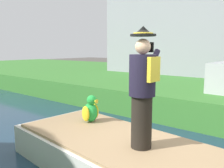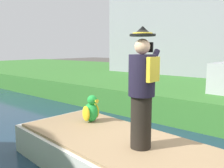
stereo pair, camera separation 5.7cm
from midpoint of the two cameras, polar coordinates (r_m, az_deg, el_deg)
boat at (r=4.32m, az=1.03°, el=-16.66°), size 2.20×4.35×0.61m
person_pirate at (r=3.62m, az=6.88°, el=-1.14°), size 0.61×0.42×1.85m
parrot_plush at (r=5.04m, az=-5.46°, el=-6.28°), size 0.36×0.34×0.57m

